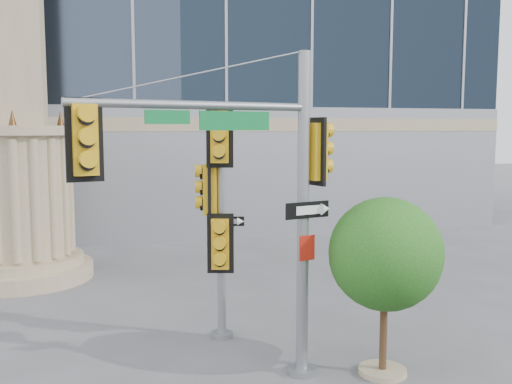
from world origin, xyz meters
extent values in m
plane|color=#545456|center=(0.00, 0.00, 0.00)|extent=(120.00, 120.00, 0.00)
cylinder|color=tan|center=(-6.00, 9.00, 0.25)|extent=(4.40, 4.40, 0.50)
cylinder|color=tan|center=(-6.00, 9.00, 0.65)|extent=(3.80, 3.80, 0.30)
cylinder|color=tan|center=(-6.00, 9.00, 2.80)|extent=(3.00, 3.00, 4.00)
cylinder|color=tan|center=(-6.00, 9.00, 4.95)|extent=(3.50, 3.50, 0.30)
cone|color=#472D14|center=(-4.70, 9.00, 5.35)|extent=(0.24, 0.24, 0.50)
cylinder|color=slate|center=(0.42, -0.44, 0.06)|extent=(0.61, 0.61, 0.13)
cylinder|color=slate|center=(0.42, -0.44, 3.25)|extent=(0.24, 0.24, 6.49)
cylinder|color=slate|center=(-1.79, -0.97, 5.41)|extent=(4.45, 1.22, 0.15)
cube|color=#0D7432|center=(-1.05, -0.81, 5.14)|extent=(1.38, 0.37, 0.35)
cube|color=gold|center=(-3.68, -1.43, 4.81)|extent=(0.65, 0.44, 1.35)
cube|color=gold|center=(0.71, -0.36, 4.54)|extent=(0.44, 0.65, 1.35)
cube|color=black|center=(0.45, -0.58, 3.41)|extent=(0.97, 0.27, 0.32)
cube|color=#AE1B10|center=(0.45, -0.58, 2.65)|extent=(0.34, 0.11, 0.50)
cylinder|color=slate|center=(-0.74, 2.00, 0.07)|extent=(0.54, 0.54, 0.13)
cylinder|color=slate|center=(-0.74, 2.00, 2.80)|extent=(0.20, 0.20, 5.60)
cube|color=gold|center=(-0.81, 1.76, 4.81)|extent=(0.68, 0.47, 1.40)
cube|color=gold|center=(-0.98, 2.07, 3.58)|extent=(0.47, 0.68, 1.40)
cube|color=gold|center=(-0.81, 1.76, 2.35)|extent=(0.68, 0.47, 1.40)
cube|color=black|center=(-0.59, 1.82, 2.85)|extent=(0.68, 0.22, 0.22)
cylinder|color=tan|center=(2.02, -0.87, 0.05)|extent=(0.98, 0.98, 0.11)
cylinder|color=#382314|center=(2.02, -0.87, 0.98)|extent=(0.15, 0.15, 1.96)
sphere|color=#135617|center=(2.02, -0.87, 2.50)|extent=(2.28, 2.28, 2.28)
sphere|color=#135617|center=(2.51, -0.60, 2.18)|extent=(1.41, 1.41, 1.41)
sphere|color=#135617|center=(1.64, -1.14, 2.23)|extent=(1.20, 1.20, 1.20)
camera|label=1|loc=(-3.42, -11.01, 4.98)|focal=40.00mm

